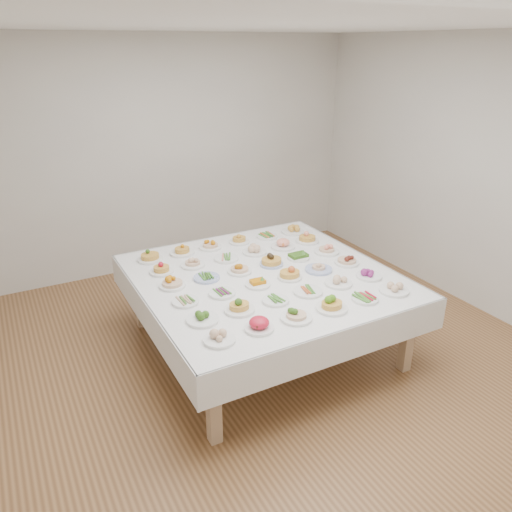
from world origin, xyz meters
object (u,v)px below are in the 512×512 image
dish_0 (219,336)px  dish_35 (293,229)px  dish_18 (172,280)px  display_table (264,282)px

dish_0 → dish_35: dish_35 is taller
dish_18 → dish_35: bearing=21.5°
display_table → dish_35: dish_35 is taller
dish_18 → display_table: bearing=-11.6°
display_table → dish_0: 1.14m
display_table → dish_35: 1.15m
dish_0 → dish_35: 2.27m
display_table → dish_35: bearing=44.6°
dish_0 → dish_35: (1.62, 1.60, 0.00)m
display_table → dish_35: (0.81, 0.80, 0.11)m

